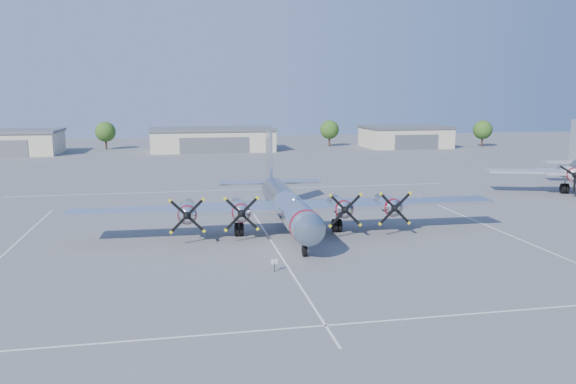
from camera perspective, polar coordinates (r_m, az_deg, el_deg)
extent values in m
plane|color=#535356|center=(52.86, -2.27, -4.17)|extent=(260.00, 260.00, 0.00)
cube|color=silver|center=(48.08, -1.36, -5.57)|extent=(0.15, 40.00, 0.01)
cube|color=silver|center=(56.00, 21.49, -4.05)|extent=(0.15, 40.00, 0.01)
cube|color=silver|center=(32.34, 3.84, -13.38)|extent=(60.00, 0.15, 0.01)
cube|color=silver|center=(77.17, -5.10, 0.23)|extent=(60.00, 0.15, 0.01)
cube|color=#BBAD95|center=(138.25, -26.69, 4.43)|extent=(22.00, 14.00, 4.80)
cube|color=slate|center=(138.07, -26.77, 5.54)|extent=(22.60, 14.60, 0.60)
cube|color=#BBAD95|center=(133.35, -7.67, 5.22)|extent=(28.00, 14.00, 4.80)
cube|color=slate|center=(133.17, -7.70, 6.38)|extent=(28.60, 14.60, 0.60)
cube|color=slate|center=(126.39, -7.47, 4.70)|extent=(15.40, 0.20, 3.60)
cube|color=#BBAD95|center=(144.32, 11.81, 5.44)|extent=(20.00, 14.00, 4.80)
cube|color=slate|center=(144.15, 11.84, 6.51)|extent=(20.60, 14.60, 0.60)
cube|color=slate|center=(137.91, 12.93, 4.96)|extent=(11.00, 0.20, 3.60)
cylinder|color=#382619|center=(142.23, -17.99, 4.70)|extent=(0.50, 0.50, 2.80)
sphere|color=#284A15|center=(142.04, -18.05, 5.84)|extent=(4.80, 4.80, 4.80)
cylinder|color=#382619|center=(144.21, 4.22, 5.21)|extent=(0.50, 0.50, 2.80)
sphere|color=#284A15|center=(144.01, 4.24, 6.34)|extent=(4.80, 4.80, 4.80)
cylinder|color=#382619|center=(151.50, 19.11, 4.92)|extent=(0.50, 0.50, 2.80)
sphere|color=#284A15|center=(151.31, 19.17, 5.99)|extent=(4.80, 4.80, 4.80)
cylinder|color=black|center=(41.25, -1.38, -7.64)|extent=(0.06, 0.06, 0.75)
cube|color=white|center=(41.13, -1.38, -7.08)|extent=(0.51, 0.17, 0.38)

